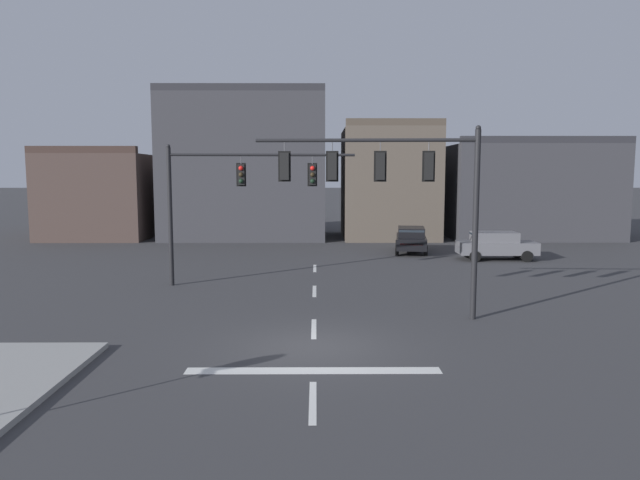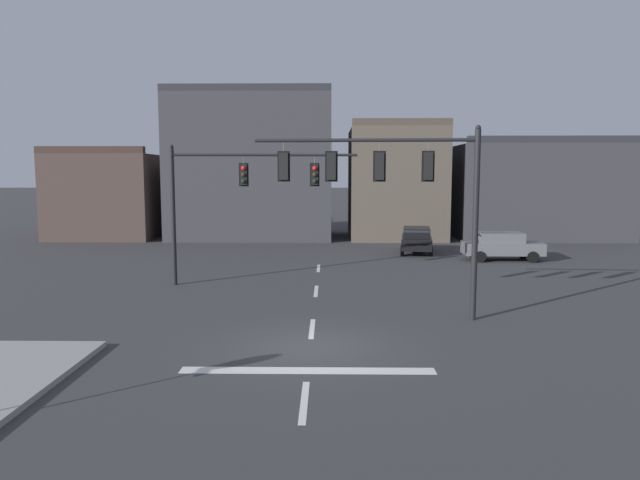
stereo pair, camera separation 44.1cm
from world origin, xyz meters
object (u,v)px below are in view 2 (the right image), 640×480
signal_mast_far_side (230,188)px  signal_mast_near_side (397,182)px  car_lot_middle (417,239)px  car_lot_nearside (502,245)px

signal_mast_far_side → signal_mast_near_side: bearing=-42.7°
signal_mast_far_side → car_lot_middle: 14.87m
signal_mast_near_side → car_lot_middle: bearing=79.1°
signal_mast_far_side → car_lot_nearside: bearing=27.9°
car_lot_nearside → car_lot_middle: (-4.39, 3.08, 0.00)m
car_lot_nearside → signal_mast_far_side: bearing=-152.1°
car_lot_nearside → car_lot_middle: same height
car_lot_middle → signal_mast_near_side: bearing=-100.9°
signal_mast_near_side → signal_mast_far_side: bearing=137.3°
car_lot_nearside → signal_mast_near_side: bearing=-119.2°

